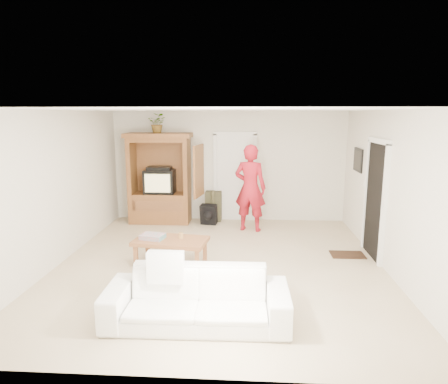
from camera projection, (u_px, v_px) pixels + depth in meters
The scene contains 19 objects.
floor at pixel (220, 264), 6.83m from camera, with size 6.00×6.00×0.00m, color tan.
ceiling at pixel (219, 110), 6.33m from camera, with size 6.00×6.00×0.00m, color white.
wall_back at pixel (229, 166), 9.52m from camera, with size 5.50×5.50×0.00m, color silver.
wall_front at pixel (195, 252), 3.64m from camera, with size 5.50×5.50×0.00m, color silver.
wall_left at pixel (58, 188), 6.75m from camera, with size 6.00×6.00×0.00m, color silver.
wall_right at pixel (390, 192), 6.41m from camera, with size 6.00×6.00×0.00m, color silver.
armoire at pixel (161, 184), 9.36m from camera, with size 1.82×1.14×2.10m.
door_back at pixel (235, 178), 9.53m from camera, with size 0.85×0.05×2.04m, color white.
doorway_right at pixel (375, 201), 7.06m from camera, with size 0.05×0.90×2.04m, color black.
framed_picture at pixel (358, 160), 8.22m from camera, with size 0.03×0.60×0.48m, color black.
doormat at pixel (347, 255), 7.28m from camera, with size 0.60×0.40×0.02m, color #382316.
plant at pixel (158, 123), 9.06m from camera, with size 0.40×0.35×0.44m, color #4C7238.
man at pixel (250, 188), 8.66m from camera, with size 0.69×0.46×1.90m, color #A91624.
sofa at pixel (197, 298), 4.88m from camera, with size 2.24×0.88×0.65m, color white.
coffee_table at pixel (171, 242), 6.76m from camera, with size 1.30×0.83×0.45m.
towel at pixel (153, 237), 6.76m from camera, with size 0.38×0.28×0.08m, color #FC5462.
candle at pixel (181, 236), 6.78m from camera, with size 0.08×0.08×0.10m, color tan.
backpack_black at pixel (209, 215), 9.26m from camera, with size 0.37×0.22×0.45m, color black, non-canonical shape.
backpack_olive at pixel (214, 206), 9.56m from camera, with size 0.38×0.28×0.71m, color #47442B, non-canonical shape.
Camera 1 is at (0.48, -6.44, 2.55)m, focal length 32.00 mm.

